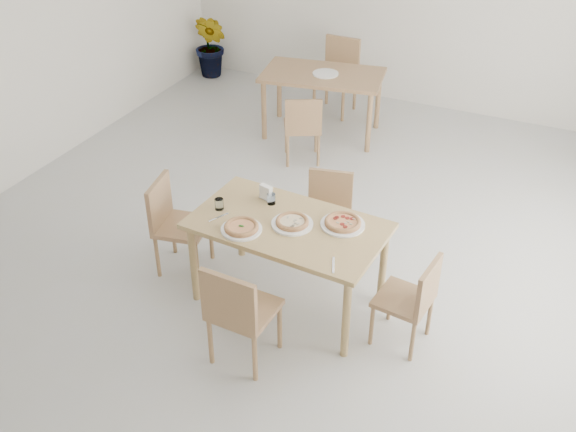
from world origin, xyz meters
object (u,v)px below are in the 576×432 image
at_px(chair_east, 413,297).
at_px(chair_north, 328,209).
at_px(chair_west, 173,219).
at_px(pizza_margherita, 241,227).
at_px(plate_margherita, 241,229).
at_px(plate_pepperoni, 343,225).
at_px(plate_mushroom, 292,224).
at_px(napkin_holder, 266,193).
at_px(plate_empty, 326,74).
at_px(tumbler_b, 219,204).
at_px(second_table, 323,81).
at_px(pizza_pepperoni, 343,222).
at_px(main_table, 288,233).
at_px(potted_plant, 212,46).
at_px(pizza_mushroom, 292,221).
at_px(chair_back_n, 338,70).
at_px(chair_south, 238,309).
at_px(tumbler_a, 271,199).
at_px(chair_back_s, 303,125).

bearing_deg(chair_east, chair_north, -122.31).
distance_m(chair_west, pizza_margherita, 0.88).
bearing_deg(plate_margherita, plate_pepperoni, 30.04).
bearing_deg(plate_mushroom, napkin_holder, 145.26).
bearing_deg(plate_margherita, chair_west, 163.49).
bearing_deg(plate_empty, tumbler_b, -83.59).
bearing_deg(second_table, pizza_pepperoni, -74.27).
distance_m(main_table, tumbler_b, 0.59).
distance_m(plate_mushroom, potted_plant, 4.98).
xyz_separation_m(napkin_holder, potted_plant, (-2.72, 3.69, -0.36)).
distance_m(pizza_mushroom, second_table, 3.09).
bearing_deg(chair_back_n, plate_margherita, -77.61).
distance_m(chair_north, plate_mushroom, 0.81).
xyz_separation_m(second_table, plate_empty, (0.04, -0.02, 0.10)).
distance_m(main_table, plate_mushroom, 0.10).
bearing_deg(plate_empty, pizza_margherita, -78.68).
bearing_deg(chair_west, chair_south, -137.74).
xyz_separation_m(plate_pepperoni, pizza_pepperoni, (0.00, 0.00, 0.02)).
distance_m(chair_south, plate_margherita, 0.66).
bearing_deg(chair_west, chair_back_n, -11.75).
height_order(plate_margherita, pizza_mushroom, pizza_mushroom).
bearing_deg(plate_mushroom, tumbler_a, 143.89).
height_order(chair_south, chair_north, chair_south).
xyz_separation_m(napkin_holder, second_table, (-0.64, 2.69, -0.16)).
relative_size(main_table, second_table, 1.03).
height_order(chair_east, second_table, chair_east).
bearing_deg(chair_west, chair_back_s, -16.83).
xyz_separation_m(chair_south, chair_west, (-1.05, 0.78, -0.02)).
xyz_separation_m(pizza_margherita, napkin_holder, (-0.03, 0.46, 0.03)).
xyz_separation_m(chair_east, potted_plant, (-4.05, 3.98, 0.01)).
relative_size(chair_west, napkin_holder, 6.40).
height_order(chair_north, pizza_pepperoni, pizza_pepperoni).
relative_size(chair_west, pizza_mushroom, 2.96).
relative_size(second_table, chair_back_n, 1.62).
distance_m(plate_margherita, tumbler_b, 0.35).
height_order(chair_east, potted_plant, potted_plant).
relative_size(pizza_mushroom, chair_back_s, 0.36).
bearing_deg(plate_mushroom, pizza_mushroom, -90.00).
relative_size(pizza_pepperoni, plate_empty, 1.19).
bearing_deg(chair_south, plate_pepperoni, -111.15).
relative_size(plate_mushroom, tumbler_b, 3.50).
relative_size(plate_pepperoni, pizza_margherita, 1.01).
relative_size(chair_west, plate_pepperoni, 2.48).
relative_size(main_table, chair_west, 1.82).
height_order(pizza_margherita, pizza_mushroom, same).
bearing_deg(second_table, chair_east, -66.40).
bearing_deg(chair_west, second_table, -13.50).
xyz_separation_m(plate_pepperoni, second_table, (-1.33, 2.78, -0.10)).
bearing_deg(plate_margherita, chair_south, -64.60).
xyz_separation_m(plate_margherita, napkin_holder, (-0.03, 0.46, 0.05)).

